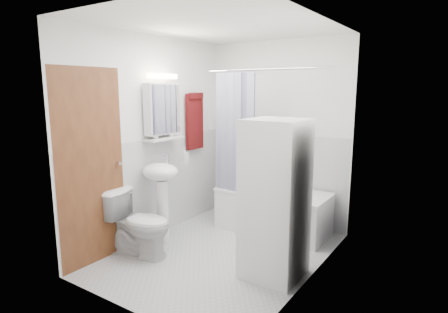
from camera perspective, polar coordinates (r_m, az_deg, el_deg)
The scene contains 20 objects.
floor at distance 4.25m, azimuth -0.41°, elevation -14.58°, with size 2.60×2.60×0.00m, color #BCBCC1.
room_walls at distance 3.86m, azimuth -0.44°, elevation 5.84°, with size 2.60×2.60×2.60m.
wainscot at distance 4.27m, azimuth 1.80°, elevation -5.85°, with size 1.98×2.58×2.58m.
door at distance 4.16m, azimuth -15.70°, elevation -1.00°, with size 0.05×2.00×2.00m.
bathtub at distance 4.81m, azimuth 7.47°, elevation -7.91°, with size 1.38×0.66×0.53m.
tub_spout at distance 4.88m, azimuth 11.46°, elevation -0.98°, with size 0.04×0.04×0.12m, color silver.
curtain_rod at distance 4.33m, azimuth 6.39°, elevation 13.06°, with size 0.02×0.02×1.56m, color silver.
shower_curtain at distance 4.56m, azimuth 1.67°, elevation 3.54°, with size 0.55×0.02×1.45m.
sink at distance 4.37m, azimuth -9.55°, elevation -4.20°, with size 0.44×0.37×1.04m.
medicine_cabinet at distance 4.50m, azimuth -9.35°, elevation 7.35°, with size 0.13×0.50×0.71m.
shelf at distance 4.53m, azimuth -9.08°, elevation 2.73°, with size 0.18×0.54×0.03m, color silver.
shower_caddy at distance 4.80m, azimuth 12.09°, elevation 2.46°, with size 0.22×0.06×0.02m, color silver.
towel at distance 5.03m, azimuth -4.49°, elevation 5.56°, with size 0.07×0.31×0.76m.
washer_dryer at distance 3.58m, azimuth 7.73°, elevation -6.50°, with size 0.55×0.54×1.52m.
toilet at distance 4.19m, azimuth -12.80°, elevation -9.98°, with size 0.40×0.72×0.71m, color white.
soap_pump at distance 4.56m, azimuth -6.05°, elevation -0.33°, with size 0.08×0.17×0.08m, color gray.
shelf_bottle at distance 4.41m, azimuth -10.42°, elevation 3.12°, with size 0.07×0.18×0.07m, color gray.
shelf_cup at distance 4.61m, azimuth -8.09°, elevation 3.67°, with size 0.10×0.09×0.10m, color gray.
shampoo_a at distance 4.82m, azimuth 11.41°, elevation 3.42°, with size 0.13×0.17×0.13m, color gray.
shampoo_b at distance 4.78m, azimuth 12.73°, elevation 3.00°, with size 0.08×0.21×0.08m, color navy.
Camera 1 is at (2.17, -3.18, 1.79)m, focal length 30.00 mm.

